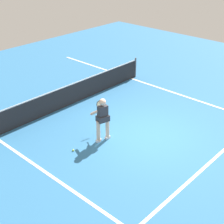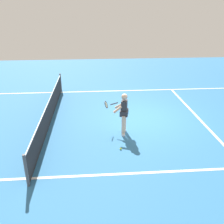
# 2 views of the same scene
# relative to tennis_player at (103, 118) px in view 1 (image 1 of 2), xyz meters

# --- Properties ---
(ground_plane) EXTENTS (25.02, 25.02, 0.00)m
(ground_plane) POSITION_rel_tennis_player_xyz_m (1.24, -0.98, -0.85)
(ground_plane) COLOR teal
(service_line_marking) EXTENTS (7.36, 0.10, 0.01)m
(service_line_marking) POSITION_rel_tennis_player_xyz_m (1.24, -3.34, -0.84)
(service_line_marking) COLOR white
(service_line_marking) RESTS_ON ground
(sideline_left_marking) EXTENTS (0.10, 17.25, 0.01)m
(sideline_left_marking) POSITION_rel_tennis_player_xyz_m (-2.44, -0.98, -0.84)
(sideline_left_marking) COLOR white
(sideline_left_marking) RESTS_ON ground
(sideline_right_marking) EXTENTS (0.10, 17.25, 0.01)m
(sideline_right_marking) POSITION_rel_tennis_player_xyz_m (4.92, -0.98, -0.84)
(sideline_right_marking) COLOR white
(sideline_right_marking) RESTS_ON ground
(court_net) EXTENTS (8.04, 0.08, 0.97)m
(court_net) POSITION_rel_tennis_player_xyz_m (1.24, 2.85, -0.40)
(court_net) COLOR #4C4C51
(court_net) RESTS_ON ground
(tennis_player) EXTENTS (0.93, 0.89, 1.55)m
(tennis_player) POSITION_rel_tennis_player_xyz_m (0.00, 0.00, 0.00)
(tennis_player) COLOR beige
(tennis_player) RESTS_ON ground
(tennis_ball_near) EXTENTS (0.07, 0.07, 0.07)m
(tennis_ball_near) POSITION_rel_tennis_player_xyz_m (-1.16, 0.21, -0.81)
(tennis_ball_near) COLOR #D1E533
(tennis_ball_near) RESTS_ON ground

